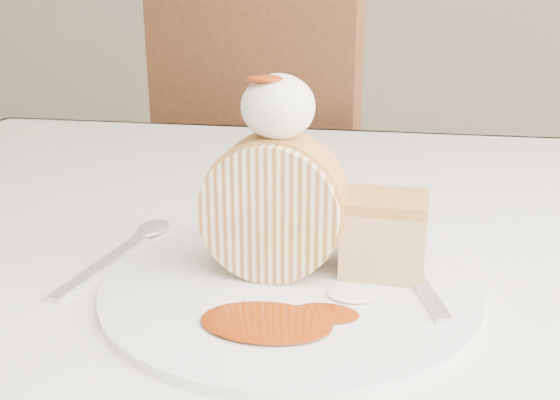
# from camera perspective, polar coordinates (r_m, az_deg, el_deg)

# --- Properties ---
(table) EXTENTS (1.40, 0.90, 0.75)m
(table) POSITION_cam_1_polar(r_m,az_deg,el_deg) (0.70, 6.39, -8.20)
(table) COLOR silver
(table) RESTS_ON ground
(chair_far) EXTENTS (0.59, 0.59, 1.00)m
(chair_far) POSITION_cam_1_polar(r_m,az_deg,el_deg) (1.43, -0.46, 1.85)
(chair_far) COLOR brown
(chair_far) RESTS_ON ground
(plate) EXTENTS (0.31, 0.31, 0.01)m
(plate) POSITION_cam_1_polar(r_m,az_deg,el_deg) (0.50, 0.93, -7.80)
(plate) COLOR white
(plate) RESTS_ON table
(roulade_slice) EXTENTS (0.11, 0.06, 0.11)m
(roulade_slice) POSITION_cam_1_polar(r_m,az_deg,el_deg) (0.49, -0.55, -0.58)
(roulade_slice) COLOR beige
(roulade_slice) RESTS_ON plate
(cake_chunk) EXTENTS (0.07, 0.06, 0.05)m
(cake_chunk) POSITION_cam_1_polar(r_m,az_deg,el_deg) (0.51, 9.49, -3.51)
(cake_chunk) COLOR #C08548
(cake_chunk) RESTS_ON plate
(whipped_cream) EXTENTS (0.06, 0.06, 0.05)m
(whipped_cream) POSITION_cam_1_polar(r_m,az_deg,el_deg) (0.47, -0.17, 8.52)
(whipped_cream) COLOR silver
(whipped_cream) RESTS_ON roulade_slice
(caramel_drizzle) EXTENTS (0.03, 0.02, 0.01)m
(caramel_drizzle) POSITION_cam_1_polar(r_m,az_deg,el_deg) (0.46, -1.41, 11.78)
(caramel_drizzle) COLOR maroon
(caramel_drizzle) RESTS_ON whipped_cream
(caramel_pool) EXTENTS (0.09, 0.06, 0.00)m
(caramel_pool) POSITION_cam_1_polar(r_m,az_deg,el_deg) (0.43, -1.28, -11.07)
(caramel_pool) COLOR maroon
(caramel_pool) RESTS_ON plate
(fork) EXTENTS (0.07, 0.17, 0.00)m
(fork) POSITION_cam_1_polar(r_m,az_deg,el_deg) (0.50, 12.56, -7.29)
(fork) COLOR silver
(fork) RESTS_ON plate
(spoon) EXTENTS (0.04, 0.17, 0.00)m
(spoon) POSITION_cam_1_polar(r_m,az_deg,el_deg) (0.56, -15.91, -5.75)
(spoon) COLOR silver
(spoon) RESTS_ON table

